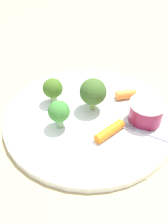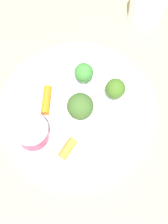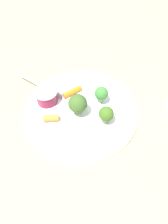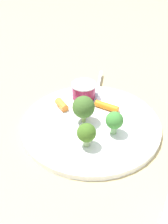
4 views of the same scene
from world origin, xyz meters
name	(u,v)px [view 2 (image 2 of 4)]	position (x,y,z in m)	size (l,w,h in m)	color
ground_plane	(78,110)	(0.00, 0.00, 0.00)	(2.40, 2.40, 0.00)	tan
plate	(78,109)	(0.00, 0.00, 0.01)	(0.30, 0.30, 0.01)	white
sauce_cup	(32,133)	(-0.07, -0.07, 0.03)	(0.06, 0.06, 0.04)	maroon
broccoli_floret_0	(115,89)	(0.06, 0.04, 0.04)	(0.04, 0.04, 0.05)	#8BA96F
broccoli_floret_1	(80,106)	(0.01, -0.01, 0.05)	(0.05, 0.05, 0.06)	#91AC59
broccoli_floret_2	(81,73)	(0.00, 0.06, 0.04)	(0.04, 0.04, 0.05)	#81AD73
carrot_stick_0	(68,149)	(0.00, -0.08, 0.02)	(0.02, 0.02, 0.04)	orange
carrot_stick_1	(46,102)	(-0.06, 0.00, 0.02)	(0.02, 0.02, 0.06)	orange
fork	(4,129)	(-0.12, -0.07, 0.01)	(0.15, 0.09, 0.00)	#B2B2C3
drinking_glass	(148,4)	(0.10, 0.25, 0.04)	(0.08, 0.08, 0.08)	silver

